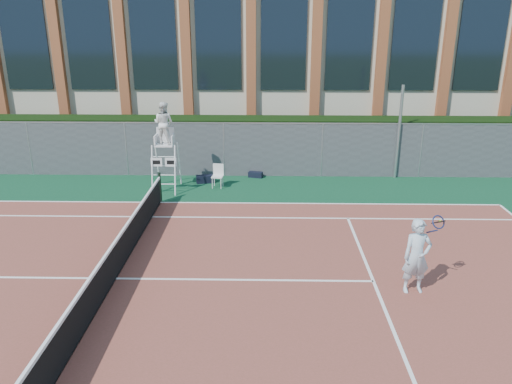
{
  "coord_description": "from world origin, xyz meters",
  "views": [
    {
      "loc": [
        3.74,
        -10.95,
        6.13
      ],
      "look_at": [
        3.44,
        3.0,
        1.3
      ],
      "focal_mm": 35.0,
      "sensor_mm": 36.0,
      "label": 1
    }
  ],
  "objects_px": {
    "umpire_chair": "(164,126)",
    "tennis_player": "(417,256)",
    "plastic_chair": "(218,174)",
    "steel_pole": "(399,133)"
  },
  "relations": [
    {
      "from": "tennis_player",
      "to": "plastic_chair",
      "type": "bearing_deg",
      "value": 124.56
    },
    {
      "from": "umpire_chair",
      "to": "plastic_chair",
      "type": "xyz_separation_m",
      "value": [
        1.92,
        0.3,
        -1.92
      ]
    },
    {
      "from": "plastic_chair",
      "to": "steel_pole",
      "type": "bearing_deg",
      "value": 10.74
    },
    {
      "from": "steel_pole",
      "to": "tennis_player",
      "type": "xyz_separation_m",
      "value": [
        -1.77,
        -9.14,
        -0.93
      ]
    },
    {
      "from": "steel_pole",
      "to": "tennis_player",
      "type": "distance_m",
      "value": 9.36
    },
    {
      "from": "plastic_chair",
      "to": "tennis_player",
      "type": "distance_m",
      "value": 9.47
    },
    {
      "from": "umpire_chair",
      "to": "tennis_player",
      "type": "bearing_deg",
      "value": -45.8
    },
    {
      "from": "umpire_chair",
      "to": "tennis_player",
      "type": "relative_size",
      "value": 1.84
    },
    {
      "from": "plastic_chair",
      "to": "tennis_player",
      "type": "height_order",
      "value": "tennis_player"
    },
    {
      "from": "steel_pole",
      "to": "tennis_player",
      "type": "relative_size",
      "value": 2.06
    }
  ]
}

